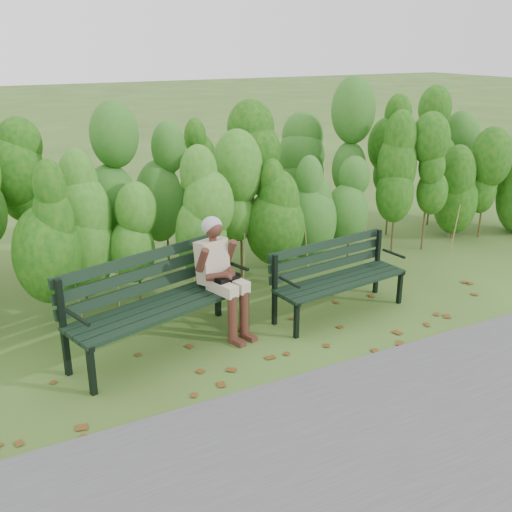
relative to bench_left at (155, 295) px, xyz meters
name	(u,v)px	position (x,y,z in m)	size (l,w,h in m)	color
ground	(271,330)	(1.21, -0.23, -0.57)	(80.00, 80.00, 0.00)	#3A4C1C
footpath	(407,443)	(1.21, -2.43, -0.57)	(60.00, 2.50, 0.01)	#474749
hedge_band	(201,183)	(1.21, 1.64, 0.68)	(11.04, 1.67, 2.42)	#47381E
leaf_litter	(291,335)	(1.35, -0.42, -0.57)	(5.65, 2.18, 0.01)	#593614
bench_left	(155,295)	(0.00, 0.00, 0.00)	(2.04, 1.15, 0.97)	black
bench_right	(336,272)	(2.11, -0.13, -0.09)	(1.69, 0.73, 0.82)	black
seated_woman	(220,268)	(0.73, 0.01, 0.16)	(0.51, 0.74, 1.27)	#C2B690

